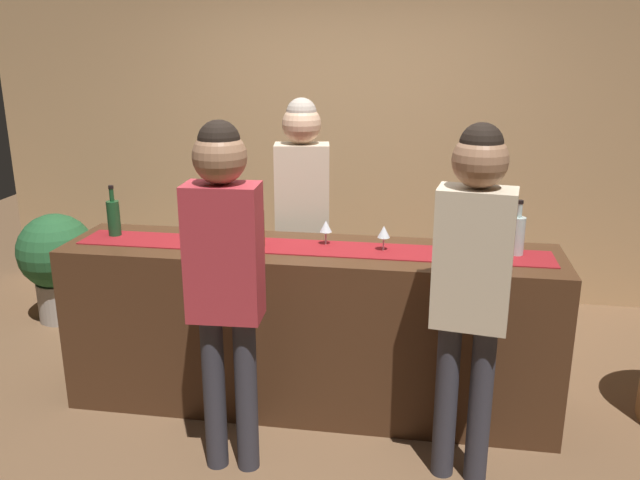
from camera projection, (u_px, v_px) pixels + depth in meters
The scene contains 14 objects.
ground_plane at pixel (310, 401), 3.93m from camera, with size 10.00×10.00×0.00m, color brown.
back_wall at pixel (350, 119), 5.29m from camera, with size 6.00×0.12×2.90m, color tan.
bar_counter at pixel (309, 328), 3.78m from camera, with size 2.76×0.60×0.96m, color #472B19.
counter_runner_cloth at pixel (309, 248), 3.64m from camera, with size 2.62×0.28×0.01m, color maroon.
wine_bottle_amber at pixel (258, 228), 3.62m from camera, with size 0.07×0.07×0.30m.
wine_bottle_clear at pixel (518, 235), 3.49m from camera, with size 0.07×0.07×0.30m.
wine_bottle_green at pixel (114, 217), 3.84m from camera, with size 0.07×0.07×0.30m.
wine_glass_near_customer at pixel (219, 228), 3.64m from camera, with size 0.07×0.07×0.14m.
wine_glass_mid_counter at pixel (384, 233), 3.56m from camera, with size 0.07×0.07×0.14m.
wine_glass_far_end at pixel (326, 227), 3.66m from camera, with size 0.07×0.07×0.14m.
bartender at pixel (302, 202), 4.18m from camera, with size 0.37×0.25×1.73m.
customer_sipping at pixel (472, 270), 2.95m from camera, with size 0.37×0.25×1.73m.
customer_browsing at pixel (224, 264), 3.03m from camera, with size 0.35×0.24×1.74m.
potted_plant_tall at pixel (57, 260), 4.96m from camera, with size 0.57×0.57×0.83m.
Camera 1 is at (0.62, -3.42, 2.07)m, focal length 37.00 mm.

